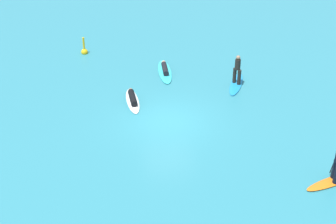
# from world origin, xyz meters

# --- Properties ---
(ground_plane) EXTENTS (120.00, 120.00, 0.00)m
(ground_plane) POSITION_xyz_m (0.00, 0.00, 0.00)
(ground_plane) COLOR teal
(ground_plane) RESTS_ON ground
(surfer_on_teal_board) EXTENTS (0.86, 3.31, 0.43)m
(surfer_on_teal_board) POSITION_xyz_m (0.58, 5.59, 0.13)
(surfer_on_teal_board) COLOR #33C6CC
(surfer_on_teal_board) RESTS_ON ground_plane
(surfer_on_white_board) EXTENTS (0.78, 2.83, 0.42)m
(surfer_on_white_board) POSITION_xyz_m (-1.60, 2.23, 0.16)
(surfer_on_white_board) COLOR white
(surfer_on_white_board) RESTS_ON ground_plane
(surfer_on_orange_board) EXTENTS (2.85, 1.42, 2.09)m
(surfer_on_orange_board) POSITION_xyz_m (6.14, -5.82, 0.49)
(surfer_on_orange_board) COLOR orange
(surfer_on_orange_board) RESTS_ON ground_plane
(surfer_on_blue_board) EXTENTS (1.72, 2.92, 1.80)m
(surfer_on_blue_board) POSITION_xyz_m (4.39, 3.41, 0.45)
(surfer_on_blue_board) COLOR #1E8CD1
(surfer_on_blue_board) RESTS_ON ground_plane
(marker_buoy) EXTENTS (0.43, 0.43, 1.21)m
(marker_buoy) POSITION_xyz_m (-4.19, 9.09, 0.19)
(marker_buoy) COLOR yellow
(marker_buoy) RESTS_ON ground_plane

